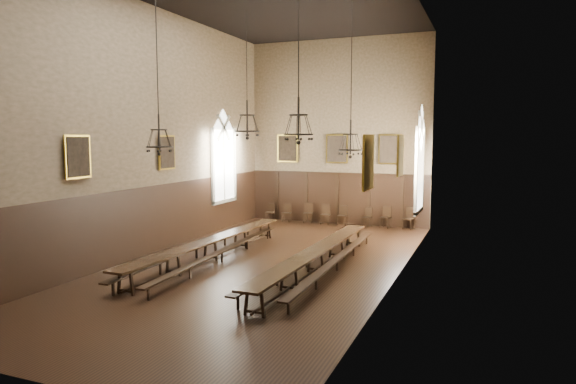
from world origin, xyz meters
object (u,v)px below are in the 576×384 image
Objects in this scene: bench_right_inner at (307,259)px; chair_0 at (270,215)px; table_right at (316,261)px; bench_left_inner at (222,255)px; bench_right_outer at (337,262)px; chair_1 at (287,216)px; bench_left_outer at (196,250)px; chandelier_back_left at (247,124)px; chandelier_front_left at (159,134)px; chair_4 at (342,219)px; chair_7 at (409,223)px; chair_2 at (308,217)px; chair_3 at (325,218)px; chandelier_back_right at (351,140)px; chair_5 at (367,221)px; table_left at (211,250)px; chandelier_front_right at (298,121)px; chair_6 at (386,221)px.

chair_0 is (-4.97, 8.32, -0.02)m from bench_right_inner.
bench_left_inner is (-3.43, 0.09, -0.10)m from table_right.
bench_right_outer is 9.73m from chair_1.
bench_left_outer is 1.01× the size of bench_right_inner.
bench_left_outer reaches higher than bench_right_inner.
bench_left_outer is 2.12× the size of chandelier_back_left.
chandelier_front_left reaches higher than bench_left_inner.
chair_4 is 3.19m from chair_7.
bench_left_inner is 4.01m from bench_right_outer.
bench_right_inner is 2.10× the size of chandelier_back_left.
bench_right_outer is 9.53× the size of chair_2.
bench_right_outer is 8.84m from chair_3.
chair_1 is 8.59m from chandelier_back_right.
bench_right_inner is at bearing -73.08° from chair_5.
bench_right_outer is at bearing 3.54° from table_left.
chandelier_back_right is at bearing 31.68° from table_left.
chair_4 is at bearing -10.11° from chair_2.
table_left is 6.29m from chandelier_back_right.
chair_4 is (-2.19, 8.39, 0.01)m from bench_right_outer.
table_right is at bearing -46.07° from bench_right_inner.
chair_4 reaches higher than bench_right_inner.
chair_4 reaches higher than table_left.
chandelier_front_left reaches higher than bench_right_inner.
chair_1 reaches higher than chair_5.
chair_7 is at bearing -10.38° from chair_2.
chandelier_back_right is (3.75, 2.76, 3.89)m from bench_left_inner.
table_right is 6.33m from chandelier_back_left.
table_left is 8.68m from chair_2.
chair_1 is 4.12m from chair_5.
chandelier_front_left is at bearing -81.37° from chair_0.
chair_0 is 0.88× the size of chair_2.
chandelier_front_right reaches higher than chair_2.
chair_7 is 0.22× the size of chandelier_back_left.
chair_2 reaches higher than chair_3.
chair_3 is 0.95× the size of chair_7.
chair_3 is at bearing 115.11° from chandelier_back_right.
chandelier_front_left reaches higher than chair_6.
chair_2 is at bearing 115.26° from bench_right_outer.
table_right is 9.91× the size of chair_3.
chair_7 is at bearing -5.39° from chair_1.
bench_right_inner is 10.59× the size of chair_1.
chair_0 is 0.87× the size of chair_6.
table_left is 0.62m from bench_left_outer.
chair_5 is (2.05, 0.06, -0.02)m from chair_3.
chair_7 is at bearing 76.27° from bench_right_inner.
chair_2 is at bearing -168.40° from chair_6.
chair_7 is 12.15m from chandelier_front_right.
chair_3 is 7.70m from chandelier_back_left.
bench_left_outer is 4.77m from chandelier_front_left.
bench_right_inner is at bearing -33.98° from chandelier_back_left.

